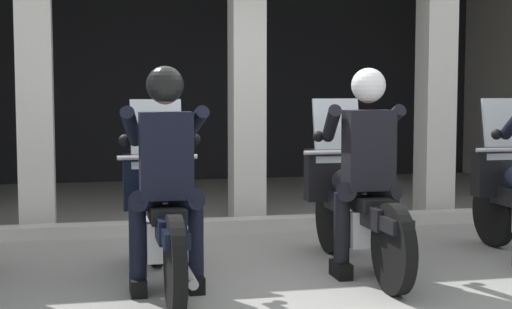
{
  "coord_description": "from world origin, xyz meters",
  "views": [
    {
      "loc": [
        -1.28,
        -5.79,
        1.42
      ],
      "look_at": [
        0.0,
        0.05,
        0.91
      ],
      "focal_mm": 53.57,
      "sensor_mm": 36.0,
      "label": 1
    }
  ],
  "objects_px": {
    "motorcycle_center_left": "(163,216)",
    "police_officer_center_left": "(166,160)",
    "motorcycle_center_right": "(354,206)",
    "police_officer_center_right": "(367,154)"
  },
  "relations": [
    {
      "from": "motorcycle_center_left",
      "to": "police_officer_center_left",
      "type": "height_order",
      "value": "police_officer_center_left"
    },
    {
      "from": "motorcycle_center_left",
      "to": "motorcycle_center_right",
      "type": "distance_m",
      "value": 1.54
    },
    {
      "from": "motorcycle_center_left",
      "to": "police_officer_center_left",
      "type": "xyz_separation_m",
      "value": [
        -0.0,
        -0.28,
        0.44
      ]
    },
    {
      "from": "motorcycle_center_left",
      "to": "motorcycle_center_right",
      "type": "bearing_deg",
      "value": 14.17
    },
    {
      "from": "motorcycle_center_right",
      "to": "police_officer_center_right",
      "type": "height_order",
      "value": "police_officer_center_right"
    },
    {
      "from": "motorcycle_center_left",
      "to": "police_officer_center_right",
      "type": "distance_m",
      "value": 1.6
    },
    {
      "from": "motorcycle_center_left",
      "to": "motorcycle_center_right",
      "type": "height_order",
      "value": "same"
    },
    {
      "from": "police_officer_center_left",
      "to": "motorcycle_center_right",
      "type": "relative_size",
      "value": 0.78
    },
    {
      "from": "motorcycle_center_right",
      "to": "police_officer_center_left",
      "type": "bearing_deg",
      "value": -161.61
    },
    {
      "from": "motorcycle_center_left",
      "to": "police_officer_center_right",
      "type": "height_order",
      "value": "police_officer_center_right"
    }
  ]
}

